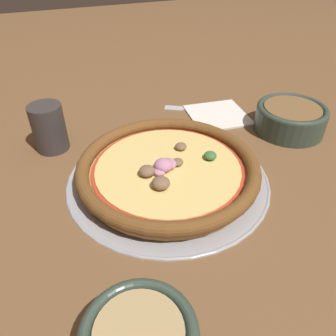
{
  "coord_description": "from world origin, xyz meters",
  "views": [
    {
      "loc": [
        0.17,
        0.42,
        0.36
      ],
      "look_at": [
        0.0,
        0.0,
        0.02
      ],
      "focal_mm": 35.0,
      "sensor_mm": 36.0,
      "label": 1
    }
  ],
  "objects_px": {
    "napkin": "(218,114)",
    "pizza": "(168,168)",
    "fork": "(195,109)",
    "bowl_far": "(291,117)",
    "drinking_cup": "(49,128)",
    "pizza_tray": "(168,177)"
  },
  "relations": [
    {
      "from": "napkin",
      "to": "pizza",
      "type": "bearing_deg",
      "value": 41.85
    },
    {
      "from": "napkin",
      "to": "fork",
      "type": "xyz_separation_m",
      "value": [
        0.04,
        -0.05,
        -0.0
      ]
    },
    {
      "from": "bowl_far",
      "to": "fork",
      "type": "relative_size",
      "value": 0.94
    },
    {
      "from": "pizza",
      "to": "fork",
      "type": "relative_size",
      "value": 2.03
    },
    {
      "from": "drinking_cup",
      "to": "bowl_far",
      "type": "bearing_deg",
      "value": 166.33
    },
    {
      "from": "drinking_cup",
      "to": "pizza_tray",
      "type": "bearing_deg",
      "value": 134.97
    },
    {
      "from": "pizza",
      "to": "drinking_cup",
      "type": "relative_size",
      "value": 3.39
    },
    {
      "from": "drinking_cup",
      "to": "fork",
      "type": "distance_m",
      "value": 0.34
    },
    {
      "from": "pizza_tray",
      "to": "fork",
      "type": "height_order",
      "value": "pizza_tray"
    },
    {
      "from": "pizza",
      "to": "drinking_cup",
      "type": "distance_m",
      "value": 0.25
    },
    {
      "from": "fork",
      "to": "pizza",
      "type": "bearing_deg",
      "value": 84.61
    },
    {
      "from": "drinking_cup",
      "to": "fork",
      "type": "relative_size",
      "value": 0.6
    },
    {
      "from": "pizza_tray",
      "to": "bowl_far",
      "type": "xyz_separation_m",
      "value": [
        -0.3,
        -0.06,
        0.03
      ]
    },
    {
      "from": "napkin",
      "to": "fork",
      "type": "height_order",
      "value": "napkin"
    },
    {
      "from": "drinking_cup",
      "to": "napkin",
      "type": "xyz_separation_m",
      "value": [
        -0.37,
        0.0,
        -0.04
      ]
    },
    {
      "from": "pizza",
      "to": "drinking_cup",
      "type": "bearing_deg",
      "value": -45.08
    },
    {
      "from": "drinking_cup",
      "to": "pizza",
      "type": "bearing_deg",
      "value": 134.92
    },
    {
      "from": "pizza",
      "to": "fork",
      "type": "height_order",
      "value": "pizza"
    },
    {
      "from": "pizza",
      "to": "napkin",
      "type": "relative_size",
      "value": 2.19
    },
    {
      "from": "pizza",
      "to": "bowl_far",
      "type": "xyz_separation_m",
      "value": [
        -0.3,
        -0.06,
        0.01
      ]
    },
    {
      "from": "bowl_far",
      "to": "fork",
      "type": "bearing_deg",
      "value": -48.01
    },
    {
      "from": "pizza_tray",
      "to": "pizza",
      "type": "distance_m",
      "value": 0.02
    }
  ]
}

